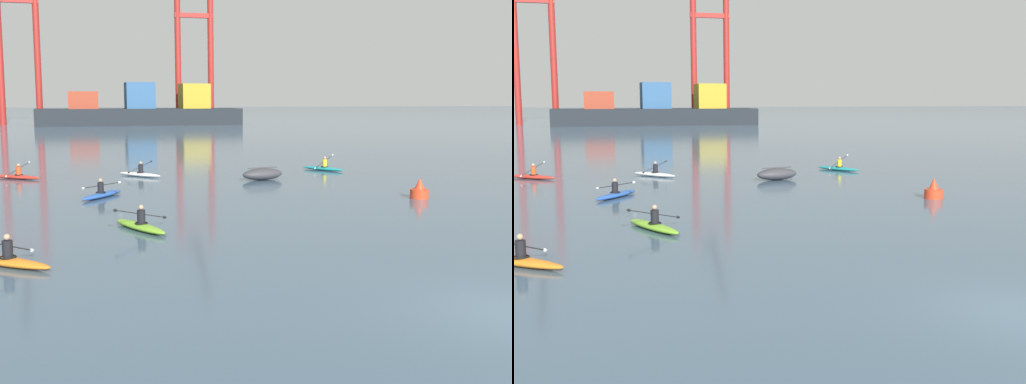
{
  "view_description": "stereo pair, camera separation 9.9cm",
  "coord_description": "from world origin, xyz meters",
  "views": [
    {
      "loc": [
        -9.56,
        -12.16,
        4.79
      ],
      "look_at": [
        -1.58,
        16.61,
        0.6
      ],
      "focal_mm": 46.45,
      "sensor_mm": 36.0,
      "label": 1
    },
    {
      "loc": [
        -9.46,
        -12.19,
        4.79
      ],
      "look_at": [
        -1.58,
        16.61,
        0.6
      ],
      "focal_mm": 46.45,
      "sensor_mm": 36.0,
      "label": 2
    }
  ],
  "objects": [
    {
      "name": "container_barge",
      "position": [
        3.15,
        113.58,
        2.59
      ],
      "size": [
        37.36,
        9.13,
        7.88
      ],
      "color": "#1E2328",
      "rests_on": "ground"
    },
    {
      "name": "gantry_crane_west",
      "position": [
        -18.64,
        119.91,
        18.13
      ],
      "size": [
        7.83,
        19.67,
        35.07
      ],
      "color": "maroon",
      "rests_on": "ground"
    },
    {
      "name": "gantry_crane_west_mid",
      "position": [
        14.56,
        120.47,
        16.89
      ],
      "size": [
        7.83,
        17.14,
        33.09
      ],
      "color": "maroon",
      "rests_on": "ground"
    },
    {
      "name": "capsized_dinghy",
      "position": [
        1.33,
        25.64,
        0.35
      ],
      "size": [
        2.77,
        1.6,
        0.76
      ],
      "color": "#38383D",
      "rests_on": "ground"
    },
    {
      "name": "channel_buoy",
      "position": [
        6.66,
        16.49,
        0.36
      ],
      "size": [
        0.9,
        0.9,
        1.0
      ],
      "color": "red",
      "rests_on": "ground"
    },
    {
      "name": "kayak_red",
      "position": [
        -12.83,
        30.0,
        0.17
      ],
      "size": [
        3.05,
        2.57,
        1.02
      ],
      "color": "red",
      "rests_on": "ground"
    },
    {
      "name": "kayak_white",
      "position": [
        -5.58,
        29.38,
        0.17
      ],
      "size": [
        2.7,
        2.95,
        0.95
      ],
      "color": "silver",
      "rests_on": "ground"
    },
    {
      "name": "kayak_lime",
      "position": [
        -7.26,
        12.13,
        0.17
      ],
      "size": [
        2.07,
        3.35,
        0.95
      ],
      "color": "#7ABC2D",
      "rests_on": "ground"
    },
    {
      "name": "kayak_blue",
      "position": [
        -8.27,
        20.87,
        0.17
      ],
      "size": [
        2.43,
        3.13,
        0.95
      ],
      "color": "#2856B2",
      "rests_on": "ground"
    },
    {
      "name": "kayak_teal",
      "position": [
        6.79,
        29.63,
        0.17
      ],
      "size": [
        2.3,
        3.21,
        1.08
      ],
      "color": "teal",
      "rests_on": "ground"
    },
    {
      "name": "kayak_orange",
      "position": [
        -11.55,
        7.81,
        0.17
      ],
      "size": [
        2.95,
        2.7,
        1.04
      ],
      "color": "orange",
      "rests_on": "ground"
    }
  ]
}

